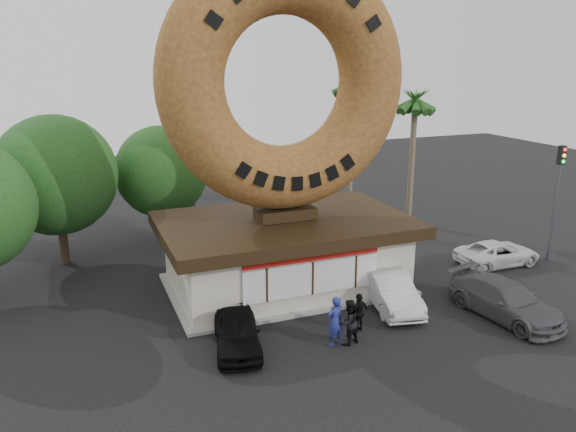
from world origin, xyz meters
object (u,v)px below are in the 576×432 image
(donut_shop, at_px, (285,250))
(car_grey, at_px, (505,300))
(person_right, at_px, (359,312))
(traffic_signal, at_px, (557,189))
(car_silver, at_px, (390,290))
(street_lamp, at_px, (195,158))
(car_black, at_px, (237,331))
(person_left, at_px, (335,321))
(giant_donut, at_px, (285,82))
(person_center, at_px, (348,322))
(car_white, at_px, (497,253))

(donut_shop, bearing_deg, car_grey, -41.12)
(person_right, xyz_separation_m, car_grey, (6.17, -1.10, -0.05))
(traffic_signal, bearing_deg, car_silver, -171.00)
(street_lamp, bearing_deg, traffic_signal, -37.14)
(street_lamp, xyz_separation_m, car_black, (-1.90, -14.73, -3.80))
(person_right, distance_m, car_black, 4.82)
(car_silver, bearing_deg, car_grey, -22.73)
(car_black, bearing_deg, person_right, 6.62)
(person_right, bearing_deg, person_left, 2.37)
(donut_shop, xyz_separation_m, car_grey, (7.21, -6.30, -1.02))
(giant_donut, xyz_separation_m, traffic_signal, (14.00, -2.01, -5.42))
(person_left, distance_m, car_black, 3.63)
(donut_shop, bearing_deg, traffic_signal, -8.10)
(donut_shop, xyz_separation_m, person_center, (0.19, -5.93, -0.88))
(car_black, distance_m, car_grey, 11.08)
(person_center, bearing_deg, donut_shop, -104.98)
(car_black, bearing_deg, street_lamp, 95.01)
(person_left, height_order, car_white, person_left)
(traffic_signal, relative_size, person_center, 3.44)
(street_lamp, distance_m, car_white, 17.73)
(person_left, relative_size, person_right, 1.23)
(street_lamp, bearing_deg, person_center, -82.70)
(street_lamp, height_order, car_white, street_lamp)
(person_center, height_order, car_grey, person_center)
(person_left, height_order, person_center, person_left)
(person_center, relative_size, car_white, 0.40)
(person_left, bearing_deg, giant_donut, -106.89)
(person_center, distance_m, person_right, 1.13)
(person_right, bearing_deg, car_silver, -169.50)
(car_grey, bearing_deg, car_white, 44.02)
(person_left, distance_m, person_center, 0.52)
(donut_shop, xyz_separation_m, person_left, (-0.32, -5.83, -0.79))
(donut_shop, height_order, giant_donut, giant_donut)
(donut_shop, bearing_deg, giant_donut, 90.00)
(car_grey, distance_m, car_white, 6.25)
(car_silver, xyz_separation_m, car_grey, (3.85, -2.62, -0.00))
(person_center, distance_m, car_silver, 3.90)
(person_left, relative_size, person_center, 1.10)
(giant_donut, xyz_separation_m, person_right, (1.04, -5.21, -8.50))
(traffic_signal, distance_m, person_right, 13.70)
(car_white, bearing_deg, person_right, 110.90)
(car_white, bearing_deg, donut_shop, 83.11)
(person_center, bearing_deg, person_right, -155.90)
(person_center, xyz_separation_m, car_white, (10.94, 4.50, -0.26))
(car_grey, bearing_deg, person_right, 162.68)
(giant_donut, height_order, person_center, giant_donut)
(giant_donut, height_order, car_white, giant_donut)
(traffic_signal, xyz_separation_m, car_white, (-2.87, 0.56, -3.25))
(giant_donut, distance_m, car_black, 10.52)
(traffic_signal, bearing_deg, car_grey, -147.61)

